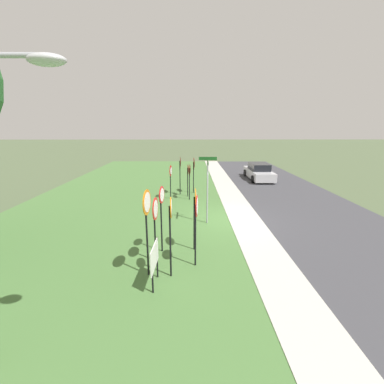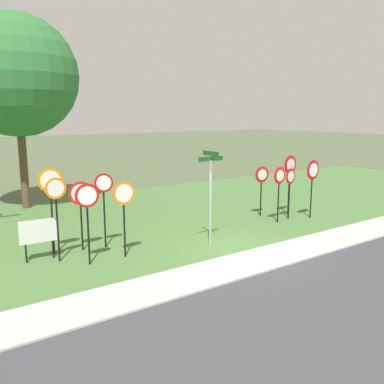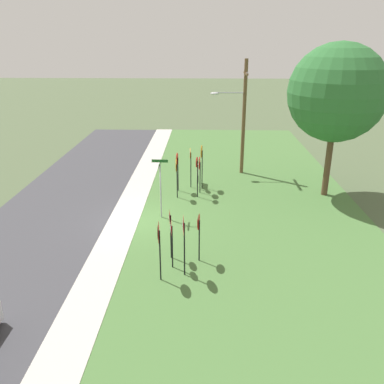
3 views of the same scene
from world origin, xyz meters
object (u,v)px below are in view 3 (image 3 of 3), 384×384
Objects in this scene: stop_sign_near_right at (200,167)px; utility_pole at (241,113)px; stop_sign_near_left at (177,164)px; oak_tree_left at (337,93)px; stop_sign_far_right at (190,160)px; yield_sign_far_right at (199,227)px; stop_sign_far_center at (202,157)px; stop_sign_center_tall at (176,170)px; yield_sign_near_left at (171,233)px; street_name_post at (161,184)px; notice_board at (198,172)px; yield_sign_near_right at (183,231)px; yield_sign_center at (170,222)px; yield_sign_far_left at (159,237)px; stop_sign_far_left at (197,169)px.

stop_sign_near_right is 5.44m from utility_pole.
utility_pole is (-4.00, 2.71, 2.51)m from stop_sign_near_right.
stop_sign_near_left is 9.81m from oak_tree_left.
stop_sign_far_right reaches higher than yield_sign_far_right.
utility_pole is (-3.13, 2.59, 2.15)m from stop_sign_far_center.
stop_sign_center_tall is at bearing -84.98° from oak_tree_left.
yield_sign_near_left is 4.96m from street_name_post.
stop_sign_far_center is at bearing -39.60° from utility_pole.
stop_sign_far_right reaches higher than stop_sign_near_left.
notice_board is at bearing -47.26° from utility_pole.
stop_sign_far_center is 2.26m from stop_sign_center_tall.
yield_sign_near_right is 1.21× the size of yield_sign_far_right.
stop_sign_near_left reaches higher than yield_sign_center.
street_name_post is at bearing -169.48° from yield_sign_near_right.
stop_sign_far_right is 5.07m from utility_pole.
utility_pole is at bearing 149.53° from street_name_post.
yield_sign_near_left is 12.76m from oak_tree_left.
street_name_post is 9.22m from utility_pole.
stop_sign_far_center reaches higher than yield_sign_far_left.
oak_tree_left reaches higher than yield_sign_near_left.
yield_sign_far_right is at bearing 76.07° from yield_sign_center.
yield_sign_far_left is 5.80m from street_name_post.
yield_sign_center is (-1.67, 0.28, -0.17)m from yield_sign_far_left.
yield_sign_near_right reaches higher than stop_sign_center_tall.
stop_sign_far_center is 8.44m from oak_tree_left.
street_name_post is 0.41× the size of utility_pole.
street_name_post is at bearing -22.65° from stop_sign_far_left.
yield_sign_center is 12.59m from utility_pole.
stop_sign_far_right is at bearing 164.23° from street_name_post.
yield_sign_far_left is at bearing -36.79° from yield_sign_far_right.
yield_sign_near_right is 1.05× the size of yield_sign_far_left.
stop_sign_far_center reaches higher than yield_sign_near_left.
yield_sign_near_right reaches higher than yield_sign_far_left.
stop_sign_far_right is 1.18× the size of yield_sign_far_right.
yield_sign_far_left is 0.28× the size of oak_tree_left.
yield_sign_center is at bearing -3.53° from stop_sign_near_right.
stop_sign_far_left is 1.05× the size of stop_sign_center_tall.
yield_sign_near_left is at bearing 2.77° from stop_sign_far_left.
yield_sign_far_left is at bearing 6.18° from street_name_post.
yield_sign_near_left is at bearing -45.32° from oak_tree_left.
stop_sign_near_left reaches higher than yield_sign_far_right.
yield_sign_far_left is (8.55, -0.08, 0.14)m from stop_sign_center_tall.
stop_sign_center_tall is 8.23m from yield_sign_near_right.
stop_sign_center_tall is at bearing -25.39° from stop_sign_far_right.
stop_sign_center_tall is (1.15, 0.02, -0.04)m from stop_sign_near_left.
stop_sign_near_right is at bearing 152.74° from street_name_post.
yield_sign_near_left is at bearing -16.58° from utility_pole.
yield_sign_far_left is 1.96× the size of notice_board.
yield_sign_far_right is (7.08, 1.38, -0.12)m from stop_sign_center_tall.
stop_sign_center_tall is 0.95× the size of yield_sign_far_left.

